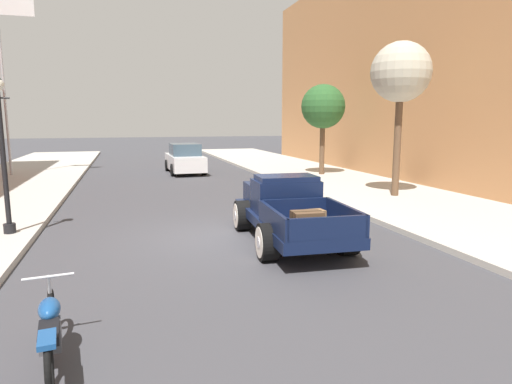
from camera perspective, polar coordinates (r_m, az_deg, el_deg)
name	(u,v)px	position (r m, az deg, el deg)	size (l,w,h in m)	color
ground_plane	(222,236)	(11.32, -4.39, -5.74)	(140.00, 140.00, 0.00)	#3D3D42
sidewalk_right	(459,216)	(14.59, 24.73, -2.87)	(5.50, 64.00, 0.15)	#B7B2A8
building_right_storefront	(475,69)	(27.39, 26.37, 14.05)	(12.00, 28.00, 11.34)	#B27A4C
hotrod_truck_navy	(286,209)	(10.96, 3.95, -2.18)	(2.37, 5.01, 1.58)	#0F1938
motorcycle_parked	(50,329)	(6.07, -25.02, -15.71)	(0.62, 2.11, 0.93)	black
car_background_white	(185,159)	(25.06, -9.16, 4.17)	(1.95, 4.34, 1.65)	silver
street_lamp_near	(2,143)	(12.32, -29.93, 5.53)	(0.50, 0.32, 3.85)	black
flagpole	(7,62)	(25.95, -29.46, 14.37)	(1.74, 0.16, 9.16)	#B2B2B7
street_tree_nearest	(401,74)	(17.15, 18.16, 14.28)	(2.14, 2.14, 5.55)	brown
street_tree_second	(323,107)	(23.20, 8.64, 10.76)	(2.24, 2.24, 4.59)	brown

